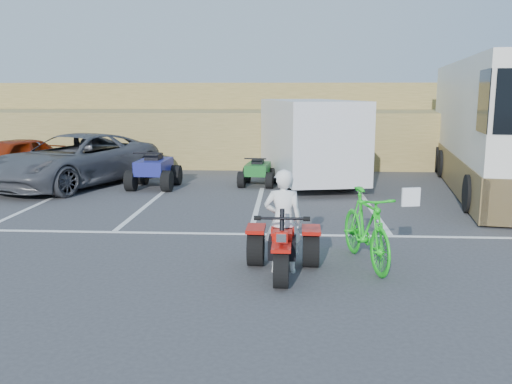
# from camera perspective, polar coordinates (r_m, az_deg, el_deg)

# --- Properties ---
(ground) EXTENTS (100.00, 100.00, 0.00)m
(ground) POSITION_cam_1_polar(r_m,az_deg,el_deg) (8.25, -1.75, -8.78)
(ground) COLOR #3A3A3D
(ground) RESTS_ON ground
(parking_stripes) EXTENTS (28.00, 5.16, 0.01)m
(parking_stripes) POSITION_cam_1_polar(r_m,az_deg,el_deg) (12.13, 4.01, -2.47)
(parking_stripes) COLOR white
(parking_stripes) RESTS_ON ground
(grass_embankment) EXTENTS (40.00, 8.50, 3.10)m
(grass_embankment) POSITION_cam_1_polar(r_m,az_deg,el_deg) (23.28, 1.58, 7.30)
(grass_embankment) COLOR olive
(grass_embankment) RESTS_ON ground
(red_trike_atv) EXTENTS (1.19, 1.57, 1.00)m
(red_trike_atv) POSITION_cam_1_polar(r_m,az_deg,el_deg) (8.28, 2.78, -8.70)
(red_trike_atv) COLOR #AD1109
(red_trike_atv) RESTS_ON ground
(rider) EXTENTS (0.59, 0.39, 1.59)m
(rider) POSITION_cam_1_polar(r_m,az_deg,el_deg) (8.20, 2.86, -3.09)
(rider) COLOR white
(rider) RESTS_ON ground
(green_dirt_bike) EXTENTS (0.98, 2.08, 1.21)m
(green_dirt_bike) POSITION_cam_1_polar(r_m,az_deg,el_deg) (8.75, 11.49, -3.72)
(green_dirt_bike) COLOR #14BF19
(green_dirt_bike) RESTS_ON ground
(grey_pickup) EXTENTS (4.41, 5.98, 1.51)m
(grey_pickup) POSITION_cam_1_polar(r_m,az_deg,el_deg) (16.74, -18.50, 3.22)
(grey_pickup) COLOR #43454A
(grey_pickup) RESTS_ON ground
(red_car) EXTENTS (2.84, 4.23, 1.34)m
(red_car) POSITION_cam_1_polar(r_m,az_deg,el_deg) (18.42, -24.54, 3.15)
(red_car) COLOR maroon
(red_car) RESTS_ON ground
(cargo_trailer) EXTENTS (3.13, 5.63, 2.48)m
(cargo_trailer) POSITION_cam_1_polar(r_m,az_deg,el_deg) (16.39, 5.63, 5.62)
(cargo_trailer) COLOR silver
(cargo_trailer) RESTS_ON ground
(rv_motorhome) EXTENTS (4.00, 10.03, 3.51)m
(rv_motorhome) POSITION_cam_1_polar(r_m,az_deg,el_deg) (16.65, 24.14, 5.47)
(rv_motorhome) COLOR silver
(rv_motorhome) RESTS_ON ground
(quad_atv_blue) EXTENTS (1.31, 1.73, 1.11)m
(quad_atv_blue) POSITION_cam_1_polar(r_m,az_deg,el_deg) (15.86, -10.61, 0.44)
(quad_atv_blue) COLOR navy
(quad_atv_blue) RESTS_ON ground
(quad_atv_green) EXTENTS (1.13, 1.44, 0.88)m
(quad_atv_green) POSITION_cam_1_polar(r_m,az_deg,el_deg) (15.98, 0.19, 0.70)
(quad_atv_green) COLOR #155B1E
(quad_atv_green) RESTS_ON ground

